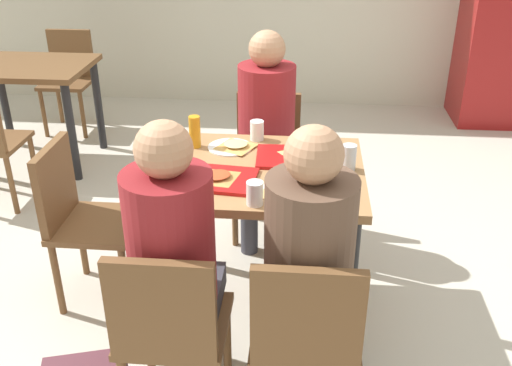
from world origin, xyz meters
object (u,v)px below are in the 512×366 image
Objects in this scene: chair_left_end at (79,212)px; soda_can at (349,158)px; main_table at (256,190)px; chair_near_left at (170,327)px; plastic_cup_c at (173,150)px; chair_far_side at (267,154)px; paper_plate_near_edge at (286,191)px; pizza_slice_c at (236,145)px; pizza_slice_b at (300,152)px; plastic_cup_b at (255,193)px; person_far_side at (266,124)px; tray_red_far at (294,157)px; pizza_slice_d at (289,191)px; plastic_cup_a at (257,130)px; person_in_red at (174,249)px; background_chair_far at (69,73)px; foil_bundle at (164,157)px; condiment_bottle at (195,132)px; drink_fridge at (509,14)px; paper_plate_center at (230,147)px; tray_red_near at (214,179)px; chair_near_right at (306,335)px; pizza_slice_a at (217,176)px; background_table at (30,82)px; person_in_brown_jacket at (309,255)px.

chair_left_end is 6.90× the size of soda_can.
main_table is 0.84m from chair_near_left.
chair_far_side is at bearing 61.31° from plastic_cup_c.
paper_plate_near_edge is 1.03× the size of pizza_slice_c.
pizza_slice_b is 0.51m from plastic_cup_b.
person_far_side is 0.44m from pizza_slice_c.
tray_red_far is at bearing 65.02° from chair_near_left.
pizza_slice_d is 2.62× the size of plastic_cup_a.
plastic_cup_b is at bearing -75.54° from pizza_slice_c.
person_in_red is 0.95m from soda_can.
chair_left_end is 1.00× the size of background_chair_far.
person_far_side is 0.71m from plastic_cup_c.
paper_plate_near_edge is 0.37m from soda_can.
background_chair_far is at bearing 120.74° from foil_bundle.
drink_fridge is at bearing 49.54° from condiment_bottle.
paper_plate_center is (-0.15, 0.22, 0.12)m from main_table.
paper_plate_near_edge is at bearing -13.93° from tray_red_near.
paper_plate_near_edge is (0.15, -0.86, 0.04)m from person_far_side.
plastic_cup_a is 0.12× the size of background_chair_far.
soda_can reaches higher than background_chair_far.
background_chair_far is at bearing 132.61° from pizza_slice_b.
drink_fridge is at bearing 57.57° from pizza_slice_b.
paper_plate_near_edge is 0.36m from pizza_slice_b.
person_far_side reaches higher than plastic_cup_c.
chair_near_right is 3.73× the size of pizza_slice_a.
paper_plate_near_edge is at bearing -98.09° from pizza_slice_b.
pizza_slice_a is at bearing -136.69° from main_table.
chair_far_side is (-0.25, 1.57, 0.00)m from chair_near_right.
plastic_cup_b is 1.00× the size of plastic_cup_c.
chair_far_side reaches higher than tray_red_far.
paper_plate_center is 0.98× the size of pizza_slice_a.
condiment_bottle reaches higher than plastic_cup_c.
drink_fridge is (1.92, 2.85, 0.30)m from main_table.
paper_plate_near_edge is at bearing -13.17° from pizza_slice_a.
person_far_side is at bearing 124.02° from soda_can.
plastic_cup_a reaches higher than tray_red_near.
pizza_slice_c is 2.14× the size of plastic_cup_a.
plastic_cup_a is 0.32m from condiment_bottle.
foil_bundle is at bearing -138.68° from paper_plate_center.
pizza_slice_a is at bearing -46.40° from background_table.
pizza_slice_b is 0.33m from pizza_slice_c.
pizza_slice_c is 0.58m from plastic_cup_b.
person_far_side is 12.51× the size of plastic_cup_b.
person_far_side is 2.06m from background_table.
foil_bundle reaches higher than main_table.
paper_plate_near_edge is 0.65m from condiment_bottle.
chair_far_side is 0.67× the size of person_in_brown_jacket.
plastic_cup_c is 0.82× the size of soda_can.
person_in_red is 1.39× the size of background_table.
background_chair_far is (-1.57, 2.98, -0.25)m from person_in_red.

